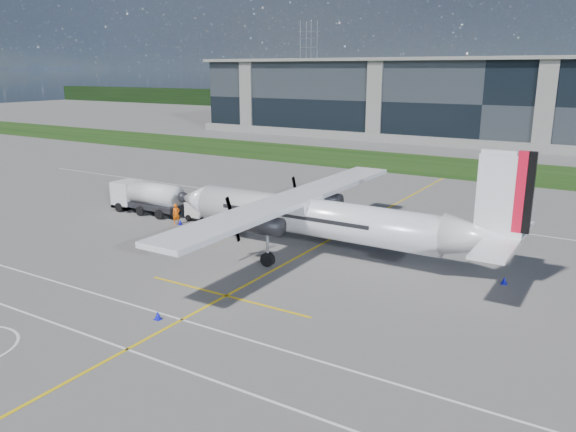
% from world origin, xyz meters
% --- Properties ---
extents(ground, '(400.00, 400.00, 0.00)m').
position_xyz_m(ground, '(0.00, 40.00, 0.00)').
color(ground, '#605E5B').
rests_on(ground, ground).
extents(grass_strip, '(400.00, 18.00, 0.04)m').
position_xyz_m(grass_strip, '(0.00, 48.00, 0.02)').
color(grass_strip, '#15340E').
rests_on(grass_strip, ground).
extents(terminal_building, '(120.00, 20.00, 15.00)m').
position_xyz_m(terminal_building, '(0.00, 80.00, 7.50)').
color(terminal_building, black).
rests_on(terminal_building, ground).
extents(tree_line, '(400.00, 6.00, 6.00)m').
position_xyz_m(tree_line, '(0.00, 140.00, 3.00)').
color(tree_line, black).
rests_on(tree_line, ground).
extents(pylon_west, '(9.00, 4.60, 30.00)m').
position_xyz_m(pylon_west, '(-80.00, 150.00, 15.00)').
color(pylon_west, gray).
rests_on(pylon_west, ground).
extents(yellow_taxiway_centerline, '(0.20, 70.00, 0.01)m').
position_xyz_m(yellow_taxiway_centerline, '(3.00, 10.00, 0.01)').
color(yellow_taxiway_centerline, yellow).
rests_on(yellow_taxiway_centerline, ground).
extents(white_lane_line, '(90.00, 0.15, 0.01)m').
position_xyz_m(white_lane_line, '(0.00, -14.00, 0.01)').
color(white_lane_line, white).
rests_on(white_lane_line, ground).
extents(turboprop_aircraft, '(28.22, 29.26, 8.78)m').
position_xyz_m(turboprop_aircraft, '(4.30, 4.29, 4.39)').
color(turboprop_aircraft, white).
rests_on(turboprop_aircraft, ground).
extents(fuel_tanker_truck, '(8.13, 2.64, 3.05)m').
position_xyz_m(fuel_tanker_truck, '(-16.58, 6.36, 1.53)').
color(fuel_tanker_truck, silver).
rests_on(fuel_tanker_truck, ground).
extents(baggage_tug, '(2.86, 1.72, 1.72)m').
position_xyz_m(baggage_tug, '(-9.89, 6.95, 0.86)').
color(baggage_tug, white).
rests_on(baggage_tug, ground).
extents(ground_crew_person, '(0.96, 1.05, 2.11)m').
position_xyz_m(ground_crew_person, '(-10.94, 4.81, 1.06)').
color(ground_crew_person, '#F25907').
rests_on(ground_crew_person, ground).
extents(safety_cone_nose_port, '(0.36, 0.36, 0.50)m').
position_xyz_m(safety_cone_nose_port, '(-8.94, 2.67, 0.25)').
color(safety_cone_nose_port, '#0A0CBA').
rests_on(safety_cone_nose_port, ground).
extents(safety_cone_fwd, '(0.36, 0.36, 0.50)m').
position_xyz_m(safety_cone_fwd, '(-10.52, 4.81, 0.25)').
color(safety_cone_fwd, '#0A0CBA').
rests_on(safety_cone_fwd, ground).
extents(safety_cone_stbdwing, '(0.36, 0.36, 0.50)m').
position_xyz_m(safety_cone_stbdwing, '(1.65, 18.21, 0.25)').
color(safety_cone_stbdwing, '#0A0CBA').
rests_on(safety_cone_stbdwing, ground).
extents(safety_cone_tail, '(0.36, 0.36, 0.50)m').
position_xyz_m(safety_cone_tail, '(17.12, 5.00, 0.25)').
color(safety_cone_tail, '#0A0CBA').
rests_on(safety_cone_tail, ground).
extents(safety_cone_portwing, '(0.36, 0.36, 0.50)m').
position_xyz_m(safety_cone_portwing, '(1.82, -10.64, 0.25)').
color(safety_cone_portwing, '#0A0CBA').
rests_on(safety_cone_portwing, ground).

